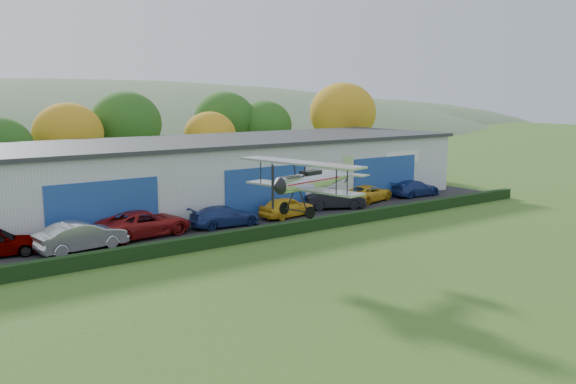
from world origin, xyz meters
TOP-DOWN VIEW (x-y plane):
  - ground at (0.00, 0.00)m, footprint 300.00×300.00m
  - apron at (3.00, 21.00)m, footprint 48.00×9.00m
  - hedge at (3.00, 16.20)m, footprint 46.00×0.60m
  - hangar at (5.00, 27.98)m, footprint 40.60×12.60m
  - tree_belt at (0.85, 40.62)m, footprint 75.70×13.22m
  - car_1 at (-9.09, 19.75)m, footprint 5.26×2.49m
  - car_2 at (-4.84, 20.90)m, footprint 6.07×3.19m
  - car_3 at (0.59, 20.46)m, footprint 4.91×2.28m
  - car_4 at (5.74, 20.49)m, footprint 4.53×2.31m
  - car_5 at (10.56, 20.88)m, footprint 4.94×3.38m
  - car_6 at (14.79, 21.68)m, footprint 5.40×3.44m
  - car_7 at (19.98, 21.21)m, footprint 4.81×2.14m
  - biplane at (-0.25, 9.89)m, footprint 6.46×7.36m

SIDE VIEW (x-z plane):
  - ground at x=0.00m, z-range 0.00..0.00m
  - apron at x=3.00m, z-range 0.00..0.05m
  - hedge at x=3.00m, z-range 0.00..0.80m
  - car_7 at x=19.98m, z-range 0.05..1.42m
  - car_6 at x=14.79m, z-range 0.05..1.44m
  - car_3 at x=0.59m, z-range 0.05..1.44m
  - car_4 at x=5.74m, z-range 0.05..1.53m
  - car_5 at x=10.56m, z-range 0.05..1.59m
  - car_2 at x=-4.84m, z-range 0.05..1.68m
  - car_1 at x=-9.09m, z-range 0.05..1.72m
  - hangar at x=5.00m, z-range 0.01..5.31m
  - biplane at x=-0.25m, z-range 3.21..5.95m
  - tree_belt at x=0.85m, z-range 0.55..10.67m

